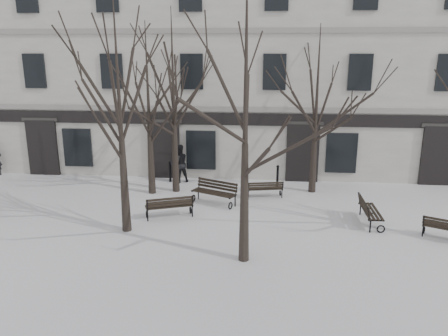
# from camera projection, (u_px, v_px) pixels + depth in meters

# --- Properties ---
(ground) EXTENTS (100.00, 100.00, 0.00)m
(ground) POSITION_uv_depth(u_px,v_px,m) (214.00, 245.00, 14.76)
(ground) COLOR white
(ground) RESTS_ON ground
(building) EXTENTS (40.40, 10.20, 11.40)m
(building) POSITION_uv_depth(u_px,v_px,m) (239.00, 66.00, 25.81)
(building) COLOR beige
(building) RESTS_ON ground
(tree_1) EXTENTS (5.83, 5.83, 8.33)m
(tree_1) POSITION_uv_depth(u_px,v_px,m) (118.00, 86.00, 14.65)
(tree_1) COLOR black
(tree_1) RESTS_ON ground
(tree_2) EXTENTS (6.20, 6.20, 8.85)m
(tree_2) POSITION_uv_depth(u_px,v_px,m) (246.00, 81.00, 12.30)
(tree_2) COLOR black
(tree_2) RESTS_ON ground
(tree_4) EXTENTS (5.33, 5.33, 7.61)m
(tree_4) POSITION_uv_depth(u_px,v_px,m) (148.00, 89.00, 19.01)
(tree_4) COLOR black
(tree_4) RESTS_ON ground
(tree_5) EXTENTS (5.75, 5.75, 8.21)m
(tree_5) POSITION_uv_depth(u_px,v_px,m) (173.00, 80.00, 19.18)
(tree_5) COLOR black
(tree_5) RESTS_ON ground
(tree_6) EXTENTS (5.26, 5.26, 7.51)m
(tree_6) POSITION_uv_depth(u_px,v_px,m) (317.00, 90.00, 19.21)
(tree_6) COLOR black
(tree_6) RESTS_ON ground
(bench_1) EXTENTS (1.94, 1.27, 0.93)m
(bench_1) POSITION_uv_depth(u_px,v_px,m) (170.00, 206.00, 17.05)
(bench_1) COLOR black
(bench_1) RESTS_ON ground
(bench_3) EXTENTS (2.06, 1.48, 1.00)m
(bench_3) POSITION_uv_depth(u_px,v_px,m) (215.00, 192.00, 18.67)
(bench_3) COLOR black
(bench_3) RESTS_ON ground
(bench_4) EXTENTS (1.68, 0.89, 0.81)m
(bench_4) POSITION_uv_depth(u_px,v_px,m) (265.00, 188.00, 19.43)
(bench_4) COLOR black
(bench_4) RESTS_ON ground
(bench_5) EXTENTS (0.71, 1.90, 0.95)m
(bench_5) POSITION_uv_depth(u_px,v_px,m) (369.00, 210.00, 16.51)
(bench_5) COLOR black
(bench_5) RESTS_ON ground
(bollard_a) EXTENTS (0.14, 0.14, 1.06)m
(bollard_a) POSITION_uv_depth(u_px,v_px,m) (170.00, 171.00, 21.82)
(bollard_a) COLOR black
(bollard_a) RESTS_ON ground
(bollard_b) EXTENTS (0.14, 0.14, 1.07)m
(bollard_b) POSITION_uv_depth(u_px,v_px,m) (278.00, 175.00, 21.04)
(bollard_b) COLOR black
(bollard_b) RESTS_ON ground
(pedestrian_b) EXTENTS (1.17, 1.10, 1.92)m
(pedestrian_b) POSITION_uv_depth(u_px,v_px,m) (180.00, 182.00, 21.92)
(pedestrian_b) COLOR black
(pedestrian_b) RESTS_ON ground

